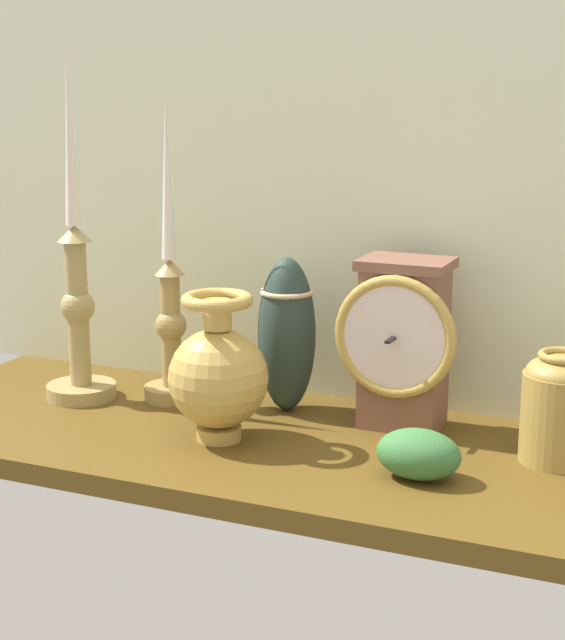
{
  "coord_description": "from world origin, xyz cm",
  "views": [
    {
      "loc": [
        44.27,
        -102.46,
        40.68
      ],
      "look_at": [
        -0.29,
        0.0,
        14.0
      ],
      "focal_mm": 57.92,
      "sensor_mm": 36.0,
      "label": 1
    }
  ],
  "objects_px": {
    "mantel_clock": "(402,341)",
    "candlestick_tall_center": "(171,314)",
    "brass_vase_jar": "(561,405)",
    "candlestick_tall_left": "(77,303)",
    "brass_vase_bulbous": "(218,374)",
    "tall_ceramic_vase": "(287,334)"
  },
  "relations": [
    {
      "from": "mantel_clock",
      "to": "brass_vase_bulbous",
      "type": "bearing_deg",
      "value": -145.33
    },
    {
      "from": "candlestick_tall_left",
      "to": "brass_vase_bulbous",
      "type": "height_order",
      "value": "candlestick_tall_left"
    },
    {
      "from": "mantel_clock",
      "to": "brass_vase_jar",
      "type": "xyz_separation_m",
      "value": [
        0.19,
        -0.04,
        -0.04
      ]
    },
    {
      "from": "brass_vase_bulbous",
      "to": "brass_vase_jar",
      "type": "distance_m",
      "value": 0.38
    },
    {
      "from": "candlestick_tall_center",
      "to": "brass_vase_jar",
      "type": "bearing_deg",
      "value": -3.04
    },
    {
      "from": "mantel_clock",
      "to": "candlestick_tall_left",
      "type": "distance_m",
      "value": 0.42
    },
    {
      "from": "mantel_clock",
      "to": "brass_vase_bulbous",
      "type": "xyz_separation_m",
      "value": [
        -0.18,
        -0.12,
        -0.03
      ]
    },
    {
      "from": "brass_vase_jar",
      "to": "tall_ceramic_vase",
      "type": "distance_m",
      "value": 0.34
    },
    {
      "from": "candlestick_tall_left",
      "to": "brass_vase_jar",
      "type": "bearing_deg",
      "value": 1.46
    },
    {
      "from": "mantel_clock",
      "to": "brass_vase_bulbous",
      "type": "distance_m",
      "value": 0.22
    },
    {
      "from": "mantel_clock",
      "to": "candlestick_tall_left",
      "type": "height_order",
      "value": "candlestick_tall_left"
    },
    {
      "from": "candlestick_tall_center",
      "to": "candlestick_tall_left",
      "type": "bearing_deg",
      "value": -159.59
    },
    {
      "from": "brass_vase_jar",
      "to": "tall_ceramic_vase",
      "type": "bearing_deg",
      "value": 172.48
    },
    {
      "from": "candlestick_tall_center",
      "to": "brass_vase_bulbous",
      "type": "xyz_separation_m",
      "value": [
        0.12,
        -0.11,
        -0.03
      ]
    },
    {
      "from": "brass_vase_jar",
      "to": "tall_ceramic_vase",
      "type": "xyz_separation_m",
      "value": [
        -0.34,
        0.04,
        0.03
      ]
    },
    {
      "from": "mantel_clock",
      "to": "tall_ceramic_vase",
      "type": "relative_size",
      "value": 1.05
    },
    {
      "from": "mantel_clock",
      "to": "brass_vase_bulbous",
      "type": "relative_size",
      "value": 1.18
    },
    {
      "from": "tall_ceramic_vase",
      "to": "mantel_clock",
      "type": "bearing_deg",
      "value": -2.55
    },
    {
      "from": "brass_vase_bulbous",
      "to": "brass_vase_jar",
      "type": "xyz_separation_m",
      "value": [
        0.37,
        0.08,
        -0.01
      ]
    },
    {
      "from": "brass_vase_jar",
      "to": "mantel_clock",
      "type": "bearing_deg",
      "value": 168.63
    },
    {
      "from": "brass_vase_bulbous",
      "to": "tall_ceramic_vase",
      "type": "bearing_deg",
      "value": 77.53
    },
    {
      "from": "mantel_clock",
      "to": "candlestick_tall_center",
      "type": "relative_size",
      "value": 0.52
    }
  ]
}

